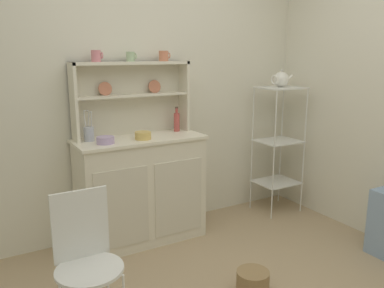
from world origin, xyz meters
name	(u,v)px	position (x,y,z in m)	size (l,w,h in m)	color
wall_back	(144,90)	(0.00, 1.62, 1.25)	(3.84, 0.05, 2.50)	silver
hutch_cabinet	(141,188)	(-0.16, 1.37, 0.46)	(1.05, 0.45, 0.89)	silver
hutch_shelf_unit	(131,92)	(-0.16, 1.53, 1.25)	(0.98, 0.18, 0.60)	beige
bakers_rack	(278,137)	(1.28, 1.30, 0.76)	(0.40, 0.35, 1.25)	silver
wire_chair	(86,253)	(-0.89, 0.39, 0.52)	(0.36, 0.36, 0.85)	white
floor_basket	(253,283)	(0.16, 0.26, 0.08)	(0.22, 0.22, 0.16)	#93754C
cup_rose_0	(96,56)	(-0.44, 1.49, 1.54)	(0.09, 0.07, 0.09)	#D17A84
cup_sage_1	(131,57)	(-0.16, 1.49, 1.54)	(0.08, 0.07, 0.08)	#9EB78E
cup_terracotta_2	(164,56)	(0.13, 1.49, 1.54)	(0.09, 0.08, 0.09)	#C67556
bowl_mixing_large	(105,140)	(-0.46, 1.29, 0.92)	(0.14, 0.14, 0.05)	#B79ECC
bowl_floral_medium	(143,136)	(-0.16, 1.29, 0.92)	(0.13, 0.13, 0.06)	#DBB760
jam_bottle	(177,121)	(0.23, 1.45, 0.98)	(0.05, 0.05, 0.21)	#B74C47
utensil_jar	(89,133)	(-0.55, 1.45, 0.95)	(0.08, 0.08, 0.24)	#B2B7C6
porcelain_teapot	(281,79)	(1.28, 1.30, 1.32)	(0.24, 0.15, 0.17)	white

